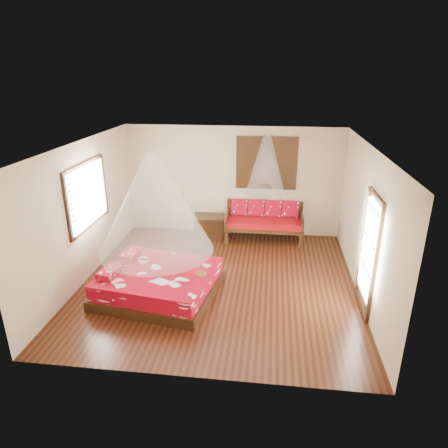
# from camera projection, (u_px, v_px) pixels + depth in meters

# --- Properties ---
(room) EXTENTS (5.54, 5.54, 2.84)m
(room) POSITION_uv_depth(u_px,v_px,m) (219.00, 218.00, 7.70)
(room) COLOR black
(room) RESTS_ON ground
(bed) EXTENTS (2.37, 2.20, 0.64)m
(bed) POSITION_uv_depth(u_px,v_px,m) (158.00, 282.00, 7.68)
(bed) COLOR black
(bed) RESTS_ON floor
(daybed) EXTENTS (1.95, 0.87, 0.98)m
(daybed) POSITION_uv_depth(u_px,v_px,m) (264.00, 220.00, 10.13)
(daybed) COLOR black
(daybed) RESTS_ON floor
(storage_chest) EXTENTS (0.83, 0.63, 0.54)m
(storage_chest) POSITION_uv_depth(u_px,v_px,m) (209.00, 225.00, 10.44)
(storage_chest) COLOR black
(storage_chest) RESTS_ON floor
(shutter_panel) EXTENTS (1.52, 0.06, 1.32)m
(shutter_panel) POSITION_uv_depth(u_px,v_px,m) (266.00, 163.00, 9.94)
(shutter_panel) COLOR black
(shutter_panel) RESTS_ON wall_back
(window_left) EXTENTS (0.10, 1.74, 1.34)m
(window_left) POSITION_uv_depth(u_px,v_px,m) (88.00, 195.00, 8.08)
(window_left) COLOR black
(window_left) RESTS_ON wall_left
(glazed_door) EXTENTS (0.08, 1.02, 2.16)m
(glazed_door) POSITION_uv_depth(u_px,v_px,m) (368.00, 254.00, 6.95)
(glazed_door) COLOR black
(glazed_door) RESTS_ON floor
(wine_tray) EXTENTS (0.23, 0.23, 0.19)m
(wine_tray) POSITION_uv_depth(u_px,v_px,m) (201.00, 272.00, 7.45)
(wine_tray) COLOR brown
(wine_tray) RESTS_ON bed
(mosquito_net_main) EXTENTS (2.11, 2.11, 1.80)m
(mosquito_net_main) POSITION_uv_depth(u_px,v_px,m) (154.00, 204.00, 7.09)
(mosquito_net_main) COLOR white
(mosquito_net_main) RESTS_ON ceiling
(mosquito_net_daybed) EXTENTS (0.97, 0.97, 1.50)m
(mosquito_net_daybed) POSITION_uv_depth(u_px,v_px,m) (266.00, 163.00, 9.47)
(mosquito_net_daybed) COLOR white
(mosquito_net_daybed) RESTS_ON ceiling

